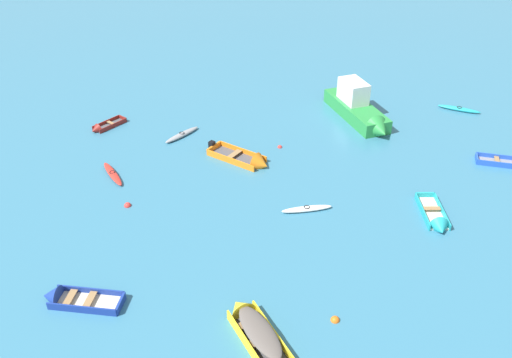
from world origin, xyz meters
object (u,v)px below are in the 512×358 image
rowboat_maroon_near_camera (102,128)px  rowboat_orange_cluster_outer (250,161)px  kayak_red_outer_right (113,174)px  mooring_buoy_near_foreground (280,147)px  rowboat_yellow_near_left (253,326)px  rowboat_deep_blue_foreground_center (66,299)px  kayak_grey_back_row_left (182,135)px  kayak_turquoise_far_back (459,109)px  kayak_white_cluster_inner (307,209)px  mooring_buoy_outer_edge (128,206)px  mooring_buoy_between_boats_left (335,320)px  rowboat_turquoise_back_row_right (437,222)px  motor_launch_green_distant_center (359,109)px  rowboat_blue_near_right (512,163)px

rowboat_maroon_near_camera → rowboat_orange_cluster_outer: 11.27m
kayak_red_outer_right → mooring_buoy_near_foreground: (9.06, 5.73, -0.13)m
rowboat_yellow_near_left → rowboat_deep_blue_foreground_center: rowboat_yellow_near_left is taller
rowboat_yellow_near_left → rowboat_maroon_near_camera: bearing=134.0°
kayak_grey_back_row_left → kayak_turquoise_far_back: size_ratio=0.93×
kayak_white_cluster_inner → rowboat_orange_cluster_outer: bearing=135.8°
mooring_buoy_outer_edge → mooring_buoy_between_boats_left: mooring_buoy_outer_edge is taller
kayak_grey_back_row_left → kayak_white_cluster_inner: size_ratio=1.04×
mooring_buoy_outer_edge → mooring_buoy_between_boats_left: bearing=-24.9°
kayak_white_cluster_inner → rowboat_yellow_near_left: (-0.79, -8.97, 0.25)m
rowboat_turquoise_back_row_right → kayak_white_cluster_inner: (-6.85, -0.45, -0.04)m
rowboat_turquoise_back_row_right → mooring_buoy_between_boats_left: rowboat_turquoise_back_row_right is taller
kayak_grey_back_row_left → rowboat_orange_cluster_outer: (5.36, -2.35, 0.05)m
kayak_turquoise_far_back → rowboat_maroon_near_camera: bearing=-159.7°
rowboat_turquoise_back_row_right → rowboat_orange_cluster_outer: size_ratio=0.82×
mooring_buoy_between_boats_left → rowboat_maroon_near_camera: bearing=142.6°
kayak_red_outer_right → kayak_turquoise_far_back: kayak_turquoise_far_back is taller
rowboat_maroon_near_camera → rowboat_deep_blue_foreground_center: bearing=-68.3°
kayak_grey_back_row_left → motor_launch_green_distant_center: motor_launch_green_distant_center is taller
kayak_white_cluster_inner → mooring_buoy_near_foreground: (-2.83, 6.50, -0.13)m
kayak_red_outer_right → rowboat_orange_cluster_outer: bearing=23.2°
mooring_buoy_between_boats_left → mooring_buoy_near_foreground: bearing=110.6°
rowboat_yellow_near_left → mooring_buoy_between_boats_left: 3.57m
kayak_grey_back_row_left → rowboat_blue_near_right: rowboat_blue_near_right is taller
motor_launch_green_distant_center → mooring_buoy_between_boats_left: 19.39m
rowboat_turquoise_back_row_right → rowboat_yellow_near_left: rowboat_yellow_near_left is taller
rowboat_deep_blue_foreground_center → motor_launch_green_distant_center: bearing=62.4°
mooring_buoy_near_foreground → rowboat_maroon_near_camera: bearing=-177.9°
kayak_white_cluster_inner → kayak_grey_back_row_left: bearing=146.1°
kayak_grey_back_row_left → mooring_buoy_between_boats_left: 18.39m
rowboat_turquoise_back_row_right → kayak_turquoise_far_back: bearing=82.0°
kayak_red_outer_right → mooring_buoy_near_foreground: size_ratio=8.04×
rowboat_maroon_near_camera → rowboat_orange_cluster_outer: bearing=-10.1°
rowboat_maroon_near_camera → kayak_red_outer_right: bearing=-57.2°
rowboat_turquoise_back_row_right → kayak_red_outer_right: 18.73m
rowboat_blue_near_right → kayak_turquoise_far_back: 7.73m
kayak_grey_back_row_left → kayak_red_outer_right: same height
rowboat_blue_near_right → motor_launch_green_distant_center: bearing=157.2°
kayak_grey_back_row_left → mooring_buoy_outer_edge: 8.32m
rowboat_turquoise_back_row_right → mooring_buoy_between_boats_left: (-4.40, -7.96, -0.16)m
kayak_grey_back_row_left → rowboat_yellow_near_left: bearing=-60.4°
mooring_buoy_between_boats_left → rowboat_deep_blue_foreground_center: bearing=-171.7°
rowboat_deep_blue_foreground_center → mooring_buoy_outer_edge: rowboat_deep_blue_foreground_center is taller
rowboat_orange_cluster_outer → rowboat_turquoise_back_row_right: bearing=-18.2°
rowboat_blue_near_right → kayak_turquoise_far_back: (-2.67, 7.25, -0.02)m
rowboat_blue_near_right → mooring_buoy_near_foreground: bearing=-175.1°
rowboat_yellow_near_left → rowboat_orange_cluster_outer: rowboat_orange_cluster_outer is taller
rowboat_maroon_near_camera → mooring_buoy_outer_edge: 9.72m
rowboat_deep_blue_foreground_center → rowboat_orange_cluster_outer: 14.20m
kayak_red_outer_right → rowboat_blue_near_right: bearing=16.6°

